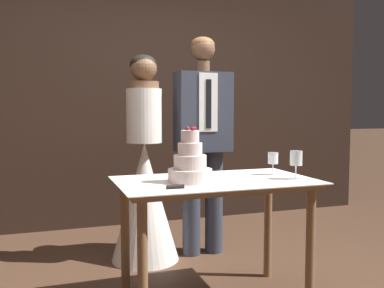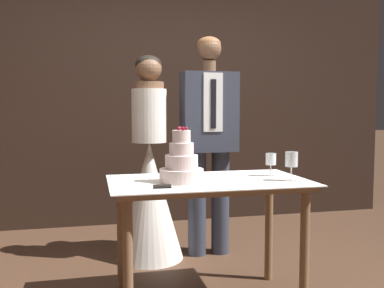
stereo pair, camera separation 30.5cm
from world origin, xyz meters
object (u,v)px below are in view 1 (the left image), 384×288
Objects in this scene: cake_knife at (188,187)px; wine_glass_middle at (296,159)px; cake_table at (215,197)px; wine_glass_near at (273,159)px; groom at (203,134)px; tiered_cake at (190,165)px; bride at (145,186)px.

wine_glass_middle is at bearing 8.21° from cake_knife.
wine_glass_near is at bearing 8.63° from cake_table.
wine_glass_middle reaches higher than cake_table.
wine_glass_middle is at bearing -77.11° from groom.
cake_table is 8.16× the size of wine_glass_near.
tiered_cake is at bearing -114.65° from groom.
wine_glass_near is 0.09× the size of bride.
groom is (0.42, 0.93, 0.13)m from tiered_cake.
tiered_cake is at bearing 170.75° from wine_glass_middle.
cake_table is 0.28m from tiered_cake.
tiered_cake is 0.18× the size of groom.
wine_glass_middle is at bearing -16.31° from cake_table.
cake_table is at bearing -74.46° from bride.
cake_knife is 0.23× the size of groom.
groom reaches higher than wine_glass_middle.
bride reaches higher than tiered_cake.
tiered_cake is 0.97m from bride.
bride is (-0.73, 1.03, -0.30)m from wine_glass_middle.
bride reaches higher than wine_glass_near.
cake_table is 2.92× the size of cake_knife.
groom is at bearing 68.25° from cake_knife.
groom is at bearing -0.08° from bride.
groom is (0.50, 1.11, 0.23)m from cake_knife.
wine_glass_middle is 1.07m from groom.
tiered_cake is 0.67m from wine_glass_middle.
wine_glass_middle is 1.30m from bride.
bride is 0.64m from groom.
wine_glass_near is (0.69, 0.28, 0.09)m from cake_knife.
bride is at bearing 105.54° from cake_table.
bride is at bearing 94.42° from tiered_cake.
wine_glass_near is at bearing 24.76° from cake_knife.
wine_glass_middle is 0.11× the size of bride.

